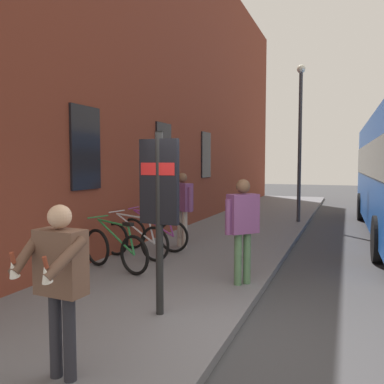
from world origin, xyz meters
TOP-DOWN VIEW (x-y plane):
  - ground at (6.00, -1.00)m, footprint 60.00×60.00m
  - sidewalk_pavement at (8.00, 1.75)m, footprint 24.00×3.50m
  - station_facade at (8.99, 3.80)m, footprint 22.00×0.65m
  - bicycle_mid_rack at (1.85, 2.76)m, footprint 0.67×1.71m
  - bicycle_far_end at (2.79, 2.87)m, footprint 0.51×1.75m
  - bicycle_under_window at (3.60, 2.86)m, footprint 0.48×1.77m
  - transit_info_sign at (0.20, 1.04)m, footprint 0.13×0.55m
  - pedestrian_by_facade at (1.87, 0.34)m, footprint 0.53×0.52m
  - pedestrian_near_bus at (4.23, 2.40)m, footprint 0.46×0.60m
  - tourist_with_hotdogs at (-1.58, 1.18)m, footprint 0.57×0.62m
  - street_lamp at (9.46, 0.30)m, footprint 0.28×0.28m

SIDE VIEW (x-z plane):
  - ground at x=6.00m, z-range 0.00..0.00m
  - sidewalk_pavement at x=8.00m, z-range 0.00..0.12m
  - bicycle_mid_rack at x=1.85m, z-range 0.02..1.00m
  - bicycle_far_end at x=2.79m, z-range 0.02..1.00m
  - bicycle_under_window at x=3.60m, z-range 0.02..1.00m
  - tourist_with_hotdogs at x=-1.58m, z-range 0.31..1.93m
  - pedestrian_by_facade at x=1.87m, z-range 0.31..2.04m
  - pedestrian_near_bus at x=4.23m, z-range 0.31..2.08m
  - transit_info_sign at x=0.20m, z-range 0.52..2.92m
  - street_lamp at x=9.46m, z-range 0.60..5.85m
  - station_facade at x=8.99m, z-range 0.00..9.46m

